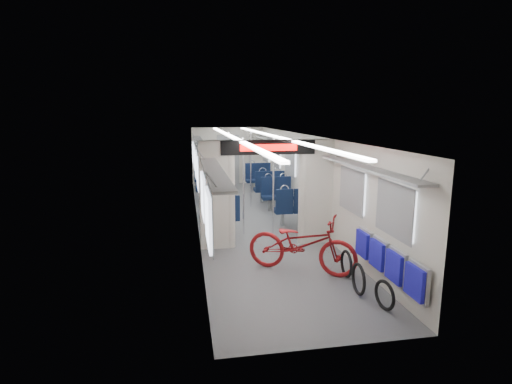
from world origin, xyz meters
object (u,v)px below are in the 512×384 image
stanchion_far_left (229,170)px  stanchion_far_right (251,170)px  seat_bay_far_left (209,179)px  stanchion_near_right (273,187)px  bike_hoop_b (358,281)px  stanchion_near_left (244,187)px  seat_bay_far_right (263,180)px  seat_bay_near_left (218,205)px  bike_hoop_a (384,297)px  flip_bench (387,260)px  bicycle (302,244)px  seat_bay_near_right (284,198)px  bike_hoop_c (346,265)px

stanchion_far_left → stanchion_far_right: (0.65, -0.06, 0.00)m
seat_bay_far_left → stanchion_near_right: stanchion_near_right is taller
bike_hoop_b → stanchion_near_left: bearing=110.6°
seat_bay_far_left → seat_bay_far_right: size_ratio=1.01×
bike_hoop_b → seat_bay_near_left: 4.82m
seat_bay_near_left → seat_bay_far_right: (1.87, 3.45, 0.04)m
seat_bay_near_left → seat_bay_far_left: 3.92m
bike_hoop_a → stanchion_near_left: 4.44m
flip_bench → seat_bay_far_left: 8.75m
stanchion_near_left → stanchion_far_left: (-0.02, 2.90, 0.00)m
stanchion_near_left → bike_hoop_b: bearing=-69.4°
bicycle → flip_bench: size_ratio=0.95×
bike_hoop_a → bike_hoop_b: size_ratio=0.88×
seat_bay_near_right → bike_hoop_a: bearing=-88.2°
bicycle → bike_hoop_c: bicycle is taller
stanchion_near_right → stanchion_far_right: 3.00m
bicycle → bike_hoop_a: 1.83m
seat_bay_near_left → seat_bay_far_left: seat_bay_far_left is taller
bicycle → flip_bench: 1.57m
seat_bay_near_left → bike_hoop_a: bearing=-67.7°
seat_bay_near_right → stanchion_near_left: (-1.33, -1.40, 0.61)m
seat_bay_near_right → stanchion_far_right: (-0.69, 1.45, 0.61)m
bike_hoop_b → seat_bay_far_left: bearing=102.6°
seat_bay_near_right → stanchion_far_left: stanchion_far_left is taller
flip_bench → stanchion_far_left: stanchion_far_left is taller
stanchion_far_right → stanchion_far_left: bearing=175.0°
bicycle → bike_hoop_c: 0.86m
bike_hoop_c → stanchion_near_right: size_ratio=0.21×
seat_bay_far_right → stanchion_far_left: stanchion_far_left is taller
seat_bay_far_right → stanchion_near_right: stanchion_near_right is taller
stanchion_near_left → seat_bay_near_right: bearing=46.4°
stanchion_near_right → stanchion_far_left: (-0.70, 3.06, 0.00)m
seat_bay_near_left → seat_bay_far_right: bearing=61.6°
seat_bay_near_right → seat_bay_far_left: (-1.87, 3.43, 0.03)m
bike_hoop_c → seat_bay_near_right: seat_bay_near_right is taller
stanchion_near_right → seat_bay_far_left: bearing=103.8°
flip_bench → bike_hoop_a: flip_bench is taller
seat_bay_near_left → stanchion_far_left: (0.53, 2.00, 0.62)m
bike_hoop_c → seat_bay_near_left: (-1.95, 3.74, 0.31)m
flip_bench → seat_bay_far_right: 7.99m
seat_bay_near_right → stanchion_near_right: stanchion_near_right is taller
flip_bench → seat_bay_far_right: seat_bay_far_right is taller
stanchion_near_left → stanchion_far_right: size_ratio=1.00×
seat_bay_near_right → flip_bench: bearing=-85.2°
flip_bench → seat_bay_far_left: bearing=105.2°
bike_hoop_c → seat_bay_near_right: (-0.08, 4.24, 0.32)m
bike_hoop_c → seat_bay_near_left: 4.23m
flip_bench → seat_bay_near_right: bearing=94.8°
bicycle → bike_hoop_c: size_ratio=4.10×
seat_bay_far_right → seat_bay_near_right: bearing=-90.0°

